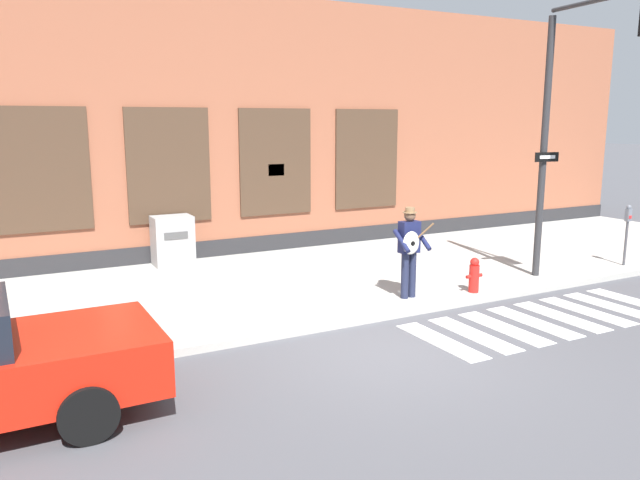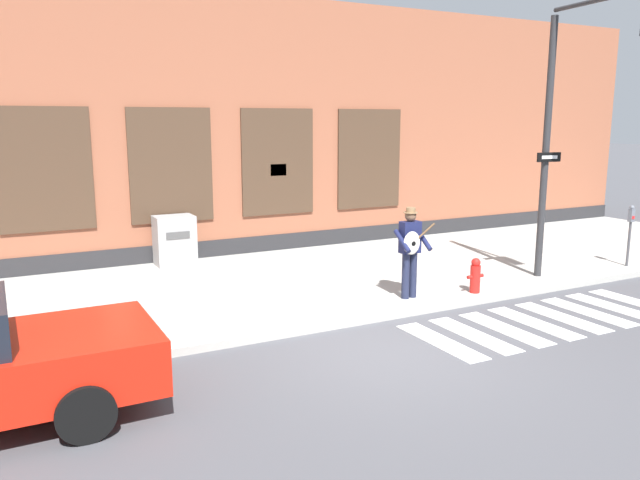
# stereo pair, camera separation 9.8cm
# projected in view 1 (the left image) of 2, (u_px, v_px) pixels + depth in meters

# --- Properties ---
(ground_plane) EXTENTS (160.00, 160.00, 0.00)m
(ground_plane) POSITION_uv_depth(u_px,v_px,m) (388.00, 353.00, 9.54)
(ground_plane) COLOR #4C4C51
(sidewalk) EXTENTS (28.00, 5.97, 0.13)m
(sidewalk) POSITION_uv_depth(u_px,v_px,m) (274.00, 284.00, 13.25)
(sidewalk) COLOR #ADAAA3
(sidewalk) RESTS_ON ground
(building_backdrop) EXTENTS (28.00, 4.06, 6.53)m
(building_backdrop) POSITION_uv_depth(u_px,v_px,m) (199.00, 129.00, 16.97)
(building_backdrop) COLOR #99563D
(building_backdrop) RESTS_ON ground
(crosswalk) EXTENTS (5.20, 1.90, 0.01)m
(crosswalk) POSITION_uv_depth(u_px,v_px,m) (547.00, 319.00, 11.12)
(crosswalk) COLOR silver
(crosswalk) RESTS_ON ground
(busker) EXTENTS (0.70, 0.52, 1.75)m
(busker) POSITION_uv_depth(u_px,v_px,m) (410.00, 247.00, 11.82)
(busker) COLOR #1E233D
(busker) RESTS_ON sidewalk
(traffic_light) EXTENTS (0.74, 2.76, 5.66)m
(traffic_light) POSITION_uv_depth(u_px,v_px,m) (582.00, 94.00, 12.14)
(traffic_light) COLOR #2D2D30
(traffic_light) RESTS_ON sidewalk
(parking_meter) EXTENTS (0.13, 0.11, 1.44)m
(parking_meter) POSITION_uv_depth(u_px,v_px,m) (627.00, 226.00, 14.54)
(parking_meter) COLOR #47474C
(parking_meter) RESTS_ON sidewalk
(utility_box) EXTENTS (0.91, 0.67, 1.17)m
(utility_box) POSITION_uv_depth(u_px,v_px,m) (173.00, 241.00, 14.64)
(utility_box) COLOR #9E9E9E
(utility_box) RESTS_ON sidewalk
(fire_hydrant) EXTENTS (0.38, 0.20, 0.70)m
(fire_hydrant) POSITION_uv_depth(u_px,v_px,m) (474.00, 275.00, 12.35)
(fire_hydrant) COLOR red
(fire_hydrant) RESTS_ON sidewalk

